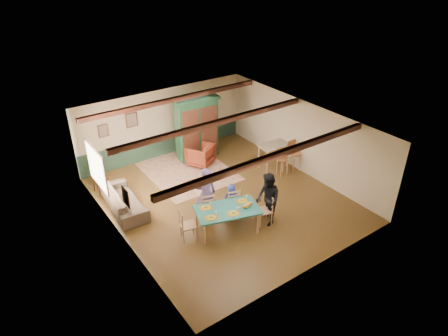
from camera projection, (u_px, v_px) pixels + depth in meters
floor at (223, 199)px, 13.33m from camera, size 8.00×8.00×0.00m
wall_back at (164, 123)px, 15.51m from camera, size 7.00×0.02×2.70m
wall_left at (118, 199)px, 10.92m from camera, size 0.02×8.00×2.70m
wall_right at (302, 137)px, 14.41m from camera, size 0.02×8.00×2.70m
ceiling at (222, 124)px, 12.00m from camera, size 7.00×8.00×0.02m
wainscot_back at (166, 144)px, 15.94m from camera, size 6.95×0.03×0.90m
ceiling_beam_front at (273, 156)px, 10.40m from camera, size 6.95×0.16×0.16m
ceiling_beam_mid at (215, 123)px, 12.33m from camera, size 6.95×0.16×0.16m
ceiling_beam_back at (174, 99)px, 14.18m from camera, size 6.95×0.16×0.16m
window_left at (96, 167)px, 12.05m from camera, size 0.06×1.60×1.30m
picture_left_wall at (126, 197)px, 10.31m from camera, size 0.04×0.42×0.52m
picture_back_a at (132, 120)px, 14.62m from camera, size 0.45×0.04×0.55m
picture_back_b at (103, 131)px, 14.15m from camera, size 0.38×0.04×0.48m
dining_table at (227, 220)px, 11.70m from camera, size 2.04×1.50×0.76m
dining_chair_far_left at (207, 206)px, 12.15m from camera, size 0.54×0.55×0.96m
dining_chair_far_right at (232, 201)px, 12.37m from camera, size 0.54×0.55×0.96m
dining_chair_end_left at (188, 225)px, 11.34m from camera, size 0.55×0.54×0.96m
dining_chair_end_right at (264, 210)px, 11.97m from camera, size 0.55×0.54×0.96m
person_man at (206, 194)px, 12.02m from camera, size 0.73×0.59×1.75m
person_woman at (268, 199)px, 11.82m from camera, size 0.84×0.96×1.68m
person_child at (231, 199)px, 12.42m from camera, size 0.57×0.46×1.02m
cat at (247, 205)px, 11.54m from camera, size 0.39×0.24×0.18m
place_setting_near_left at (211, 216)px, 11.13m from camera, size 0.48×0.41×0.11m
place_setting_near_center at (233, 212)px, 11.30m from camera, size 0.48×0.41×0.11m
place_setting_far_left at (206, 206)px, 11.55m from camera, size 0.48×0.41×0.11m
place_setting_far_right at (242, 200)px, 11.85m from camera, size 0.48×0.41×0.11m
area_rug at (188, 171)px, 14.95m from camera, size 2.89×3.42×0.01m
armoire at (197, 128)px, 15.40m from camera, size 1.81×0.88×2.46m
armchair at (200, 155)px, 15.24m from camera, size 1.20×1.21×0.82m
sofa at (124, 200)px, 12.68m from camera, size 1.03×2.32×0.66m
end_table at (101, 184)px, 13.65m from camera, size 0.50×0.50×0.55m
table_lamp at (99, 170)px, 13.39m from camera, size 0.29×0.29×0.50m
counter_table at (273, 156)px, 15.02m from camera, size 1.14×0.68×0.94m
bar_stool_left at (282, 162)px, 14.50m from camera, size 0.41×0.44×1.03m
bar_stool_right at (294, 157)px, 14.68m from camera, size 0.44×0.48×1.20m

